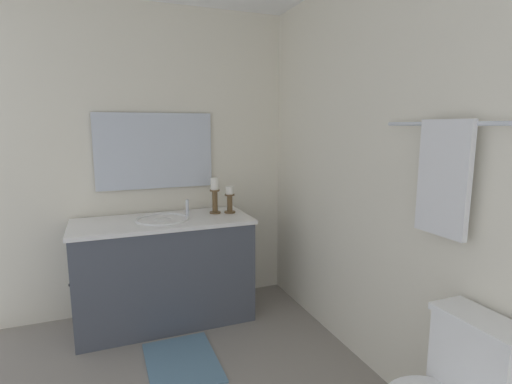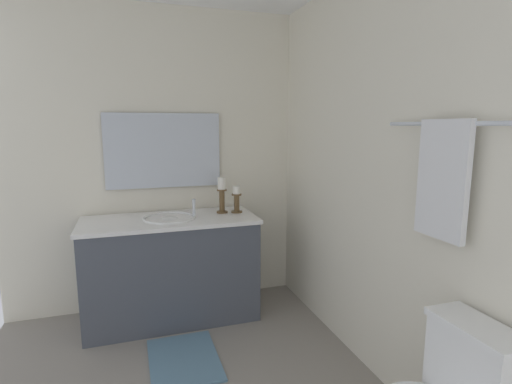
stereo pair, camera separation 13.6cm
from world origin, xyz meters
name	(u,v)px [view 1 (the left image)]	position (x,y,z in m)	size (l,w,h in m)	color
wall_back	(388,177)	(0.00, 1.19, 1.23)	(2.96, 0.04, 2.45)	silver
wall_left	(146,162)	(-1.48, 0.00, 1.23)	(0.04, 2.38, 2.45)	silver
vanity_cabinet	(165,270)	(-1.16, 0.07, 0.41)	(0.58, 1.33, 0.81)	#474C56
sink_basin	(163,224)	(-1.16, 0.07, 0.77)	(0.40, 0.40, 0.24)	white
mirror	(155,151)	(-1.44, 0.07, 1.31)	(0.02, 0.92, 0.60)	silver
candle_holder_tall	(230,199)	(-1.19, 0.62, 0.93)	(0.09, 0.09, 0.22)	brown
candle_holder_short	(215,195)	(-1.22, 0.50, 0.97)	(0.09, 0.09, 0.29)	brown
towel_bar	(451,124)	(0.46, 1.13, 1.52)	(0.02, 0.02, 0.81)	silver
towel_near_vanity	(443,178)	(0.46, 1.11, 1.28)	(0.28, 0.03, 0.53)	white
bath_mat	(182,362)	(-0.53, 0.07, 0.01)	(0.60, 0.44, 0.02)	slate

